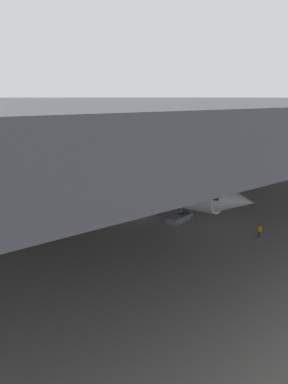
% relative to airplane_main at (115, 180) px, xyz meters
% --- Properties ---
extents(ground_plane, '(110.00, 110.00, 0.00)m').
position_rel_airplane_main_xyz_m(ground_plane, '(-0.99, -4.15, -3.64)').
color(ground_plane, gray).
extents(hangar_structure, '(121.00, 99.00, 14.96)m').
position_rel_airplane_main_xyz_m(hangar_structure, '(-1.05, 9.59, 10.69)').
color(hangar_structure, '#4C4F54').
rests_on(hangar_structure, ground_plane).
extents(airplane_main, '(39.42, 40.13, 12.50)m').
position_rel_airplane_main_xyz_m(airplane_main, '(0.00, 0.00, 0.00)').
color(airplane_main, white).
rests_on(airplane_main, ground_plane).
extents(boarding_stairs, '(4.62, 2.39, 4.87)m').
position_rel_airplane_main_xyz_m(boarding_stairs, '(1.89, -11.03, -2.89)').
color(boarding_stairs, slate).
rests_on(boarding_stairs, ground_plane).
extents(crew_worker_near_nose, '(0.55, 0.24, 1.64)m').
position_rel_airplane_main_xyz_m(crew_worker_near_nose, '(4.19, -21.01, -2.71)').
color(crew_worker_near_nose, '#232838').
rests_on(crew_worker_near_nose, ground_plane).
extents(crew_worker_by_stairs, '(0.38, 0.47, 1.67)m').
position_rel_airplane_main_xyz_m(crew_worker_by_stairs, '(1.45, -7.54, -2.69)').
color(crew_worker_by_stairs, '#232838').
rests_on(crew_worker_by_stairs, ground_plane).
extents(traffic_cone_orange, '(0.36, 0.36, 0.60)m').
position_rel_airplane_main_xyz_m(traffic_cone_orange, '(5.97, -20.18, -3.35)').
color(traffic_cone_orange, black).
rests_on(traffic_cone_orange, ground_plane).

